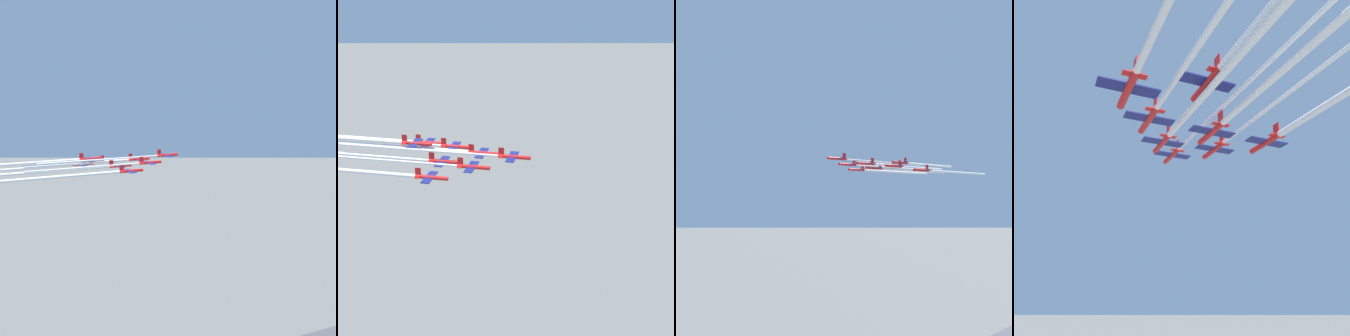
{
  "view_description": "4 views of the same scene",
  "coord_description": "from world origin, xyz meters",
  "views": [
    {
      "loc": [
        154.9,
        66.54,
        155.65
      ],
      "look_at": [
        -40.6,
        -17.97,
        117.26
      ],
      "focal_mm": 50.0,
      "sensor_mm": 36.0,
      "label": 1
    },
    {
      "loc": [
        55.34,
        147.26,
        197.47
      ],
      "look_at": [
        -42.65,
        -23.01,
        118.08
      ],
      "focal_mm": 70.0,
      "sensor_mm": 36.0,
      "label": 2
    },
    {
      "loc": [
        -191.19,
        -50.57,
        107.13
      ],
      "look_at": [
        -49.23,
        -23.97,
        117.99
      ],
      "focal_mm": 35.0,
      "sensor_mm": 36.0,
      "label": 3
    },
    {
      "loc": [
        -4.6,
        -94.01,
        89.42
      ],
      "look_at": [
        -43.03,
        -14.63,
        120.73
      ],
      "focal_mm": 35.0,
      "sensor_mm": 36.0,
      "label": 4
    }
  ],
  "objects": [
    {
      "name": "jet_0",
      "position": [
        -43.49,
        -19.9,
        122.86
      ],
      "size": [
        9.26,
        9.15,
        3.52
      ],
      "rotation": [
        0.0,
        0.0,
        0.84
      ],
      "color": "red"
    },
    {
      "name": "jet_1",
      "position": [
        -39.33,
        -32.77,
        120.72
      ],
      "size": [
        9.26,
        9.15,
        3.52
      ],
      "rotation": [
        0.0,
        0.0,
        0.84
      ],
      "color": "red"
    },
    {
      "name": "jet_2",
      "position": [
        -30.22,
        -22.51,
        121.17
      ],
      "size": [
        9.26,
        9.15,
        3.52
      ],
      "rotation": [
        0.0,
        0.0,
        0.84
      ],
      "color": "red"
    },
    {
      "name": "jet_3",
      "position": [
        -35.17,
        -45.63,
        119.71
      ],
      "size": [
        9.26,
        9.15,
        3.52
      ],
      "rotation": [
        0.0,
        0.0,
        0.84
      ],
      "color": "red"
    },
    {
      "name": "jet_4",
      "position": [
        -26.06,
        -35.38,
        119.45
      ],
      "size": [
        9.26,
        9.15,
        3.52
      ],
      "rotation": [
        0.0,
        0.0,
        0.84
      ],
      "color": "red"
    },
    {
      "name": "jet_5",
      "position": [
        -16.95,
        -25.13,
        119.45
      ],
      "size": [
        9.26,
        9.15,
        3.52
      ],
      "rotation": [
        0.0,
        0.0,
        0.84
      ],
      "color": "red"
    },
    {
      "name": "jet_6",
      "position": [
        -31.01,
        -58.5,
        117.87
      ],
      "size": [
        9.26,
        9.15,
        3.52
      ],
      "rotation": [
        0.0,
        0.0,
        0.84
      ],
      "color": "red"
    },
    {
      "name": "jet_7",
      "position": [
        -21.9,
        -48.25,
        122.43
      ],
      "size": [
        9.26,
        9.15,
        3.52
      ],
      "rotation": [
        0.0,
        0.0,
        0.84
      ],
      "color": "red"
    },
    {
      "name": "smoke_trail_0",
      "position": [
        -19.45,
        -41.25,
        122.81
      ],
      "size": [
        41.37,
        36.87,
        0.74
      ],
      "rotation": [
        0.0,
        0.0,
        0.84
      ],
      "color": "white"
    },
    {
      "name": "smoke_trail_1",
      "position": [
        -18.03,
        -51.68,
        120.67
      ],
      "size": [
        36.25,
        32.4,
        1.28
      ],
      "rotation": [
        0.0,
        0.0,
        0.84
      ],
      "color": "white"
    },
    {
      "name": "smoke_trail_2",
      "position": [
        -8.21,
        -42.06,
        121.12
      ],
      "size": [
        37.29,
        33.24,
        0.71
      ],
      "rotation": [
        0.0,
        0.0,
        0.84
      ],
      "color": "white"
    },
    {
      "name": "smoke_trail_3",
      "position": [
        -19.77,
        -59.31,
        119.66
      ],
      "size": [
        24.22,
        21.66,
        0.93
      ],
      "rotation": [
        0.0,
        0.0,
        0.84
      ],
      "color": "white"
    },
    {
      "name": "smoke_trail_4",
      "position": [
        -2.44,
        -56.37,
        119.39
      ],
      "size": [
        40.82,
        36.45,
        1.16
      ],
      "rotation": [
        0.0,
        0.0,
        0.84
      ],
      "color": "white"
    }
  ]
}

